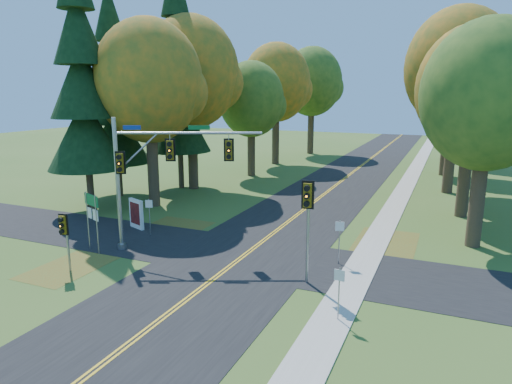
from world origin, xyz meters
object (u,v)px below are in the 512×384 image
at_px(traffic_mast, 153,166).
at_px(east_signal_pole, 308,207).
at_px(route_sign_cluster, 92,211).
at_px(info_kiosk, 136,214).

distance_m(traffic_mast, east_signal_pole, 9.35).
xyz_separation_m(route_sign_cluster, info_kiosk, (-0.61, 4.53, -1.39)).
xyz_separation_m(east_signal_pole, route_sign_cluster, (-12.22, -0.43, -1.37)).
bearing_deg(route_sign_cluster, east_signal_pole, 24.21).
relative_size(east_signal_pole, route_sign_cluster, 1.47).
bearing_deg(traffic_mast, east_signal_pole, -31.32).
relative_size(traffic_mast, info_kiosk, 3.86).
bearing_deg(info_kiosk, route_sign_cluster, -60.83).
distance_m(traffic_mast, route_sign_cluster, 4.22).
distance_m(route_sign_cluster, info_kiosk, 4.78).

